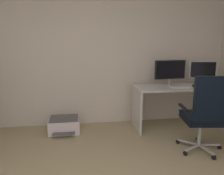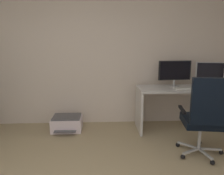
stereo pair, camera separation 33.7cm
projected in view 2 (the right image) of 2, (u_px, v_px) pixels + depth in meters
name	position (u px, v px, depth m)	size (l,w,h in m)	color
wall_back	(84.00, 52.00, 4.06)	(5.38, 0.10, 2.63)	beige
desk	(182.00, 99.00, 3.84)	(1.51, 0.60, 0.74)	silver
monitor_main	(175.00, 71.00, 3.85)	(0.56, 0.18, 0.44)	#B2B5B7
monitor_secondary	(210.00, 72.00, 3.88)	(0.47, 0.18, 0.41)	#B2B5B7
keyboard	(184.00, 88.00, 3.69)	(0.34, 0.13, 0.02)	silver
computer_mouse	(200.00, 88.00, 3.70)	(0.06, 0.10, 0.03)	black
office_chair	(204.00, 116.00, 2.87)	(0.62, 0.63, 1.09)	#B7BABC
printer	(67.00, 123.00, 3.88)	(0.50, 0.48, 0.25)	silver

